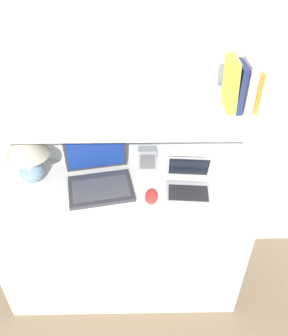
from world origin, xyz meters
TOP-DOWN VIEW (x-y plane):
  - ground_plane at (0.00, 0.00)m, footprint 12.00×12.00m
  - wall_back at (0.00, 0.59)m, footprint 6.00×0.05m
  - desk at (0.00, 0.26)m, footprint 1.34×0.53m
  - back_riser at (0.00, 0.55)m, footprint 1.34×0.04m
  - shelf at (0.00, 0.33)m, footprint 1.34×0.47m
  - table_lamp at (-0.47, 0.35)m, footprint 0.23×0.23m
  - laptop_large at (-0.11, 0.31)m, footprint 0.38×0.35m
  - laptop_small at (0.36, 0.26)m, footprint 0.25×0.25m
  - computer_mouse at (0.16, 0.19)m, footprint 0.07×0.11m
  - router_box at (0.15, 0.44)m, footprint 0.10×0.06m
  - book_orange at (0.63, 0.33)m, footprint 0.02×0.13m
  - book_white at (0.59, 0.33)m, footprint 0.04×0.17m
  - book_navy at (0.55, 0.33)m, footprint 0.03×0.15m
  - book_yellow at (0.51, 0.33)m, footprint 0.05×0.14m

SIDE VIEW (x-z plane):
  - ground_plane at x=0.00m, z-range 0.00..0.00m
  - desk at x=0.00m, z-range 0.00..0.78m
  - back_riser at x=0.00m, z-range 0.00..1.20m
  - computer_mouse at x=0.16m, z-range 0.78..0.82m
  - laptop_small at x=0.36m, z-range 0.73..0.91m
  - laptop_large at x=-0.11m, z-range 0.70..0.97m
  - router_box at x=0.15m, z-range 0.78..0.92m
  - table_lamp at x=-0.47m, z-range 0.82..1.13m
  - wall_back at x=0.00m, z-range 0.00..2.40m
  - shelf at x=0.00m, z-range 1.20..1.23m
  - book_orange at x=0.63m, z-range 1.23..1.42m
  - book_navy at x=0.55m, z-range 1.23..1.44m
  - book_white at x=0.59m, z-range 1.23..1.46m
  - book_yellow at x=0.51m, z-range 1.23..1.47m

